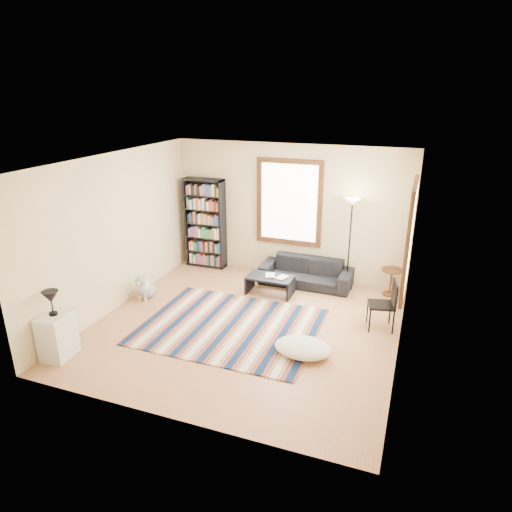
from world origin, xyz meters
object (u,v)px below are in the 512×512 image
(coffee_table, at_px, (270,285))
(floor_cushion, at_px, (303,348))
(folding_chair, at_px, (381,305))
(dog, at_px, (146,285))
(white_cabinet, at_px, (57,336))
(sofa, at_px, (306,272))
(side_table, at_px, (391,282))
(bookshelf, at_px, (205,223))
(floor_lamp, at_px, (349,245))

(coffee_table, distance_m, floor_cushion, 2.24)
(coffee_table, distance_m, folding_chair, 2.30)
(dog, bearing_deg, white_cabinet, -95.66)
(sofa, height_order, side_table, sofa)
(sofa, height_order, dog, sofa)
(bookshelf, xyz_separation_m, dog, (-0.34, -1.95, -0.75))
(floor_lamp, height_order, dog, floor_lamp)
(coffee_table, bearing_deg, white_cabinet, -124.97)
(white_cabinet, bearing_deg, sofa, 47.96)
(bookshelf, distance_m, floor_lamp, 3.23)
(coffee_table, distance_m, floor_lamp, 1.75)
(coffee_table, relative_size, floor_lamp, 0.48)
(side_table, bearing_deg, bookshelf, 177.51)
(bookshelf, relative_size, dog, 3.98)
(floor_cushion, height_order, floor_lamp, floor_lamp)
(white_cabinet, bearing_deg, side_table, 35.41)
(bookshelf, bearing_deg, dog, -99.99)
(bookshelf, xyz_separation_m, side_table, (4.08, -0.18, -0.73))
(coffee_table, relative_size, folding_chair, 1.05)
(white_cabinet, bearing_deg, coffee_table, 48.80)
(bookshelf, xyz_separation_m, white_cabinet, (-0.42, -4.18, -0.65))
(side_table, distance_m, white_cabinet, 6.02)
(floor_lamp, distance_m, folding_chair, 1.72)
(bookshelf, relative_size, floor_lamp, 1.08)
(floor_cushion, relative_size, floor_lamp, 0.47)
(bookshelf, height_order, floor_lamp, bookshelf)
(floor_lamp, bearing_deg, side_table, -0.50)
(floor_lamp, height_order, folding_chair, floor_lamp)
(dog, bearing_deg, sofa, 27.71)
(floor_lamp, relative_size, folding_chair, 2.16)
(side_table, relative_size, dog, 1.07)
(floor_lamp, distance_m, side_table, 1.08)
(sofa, bearing_deg, folding_chair, -38.60)
(coffee_table, height_order, floor_cushion, coffee_table)
(sofa, xyz_separation_m, folding_chair, (1.63, -1.33, 0.16))
(bookshelf, distance_m, dog, 2.11)
(bookshelf, bearing_deg, coffee_table, -26.87)
(sofa, relative_size, coffee_table, 2.08)
(side_table, xyz_separation_m, dog, (-4.42, -1.77, -0.02))
(sofa, bearing_deg, side_table, 3.82)
(sofa, height_order, bookshelf, bookshelf)
(bookshelf, xyz_separation_m, floor_lamp, (3.23, -0.17, -0.07))
(floor_cushion, xyz_separation_m, white_cabinet, (-3.44, -1.33, 0.24))
(coffee_table, bearing_deg, floor_lamp, 29.11)
(floor_cushion, distance_m, dog, 3.49)
(coffee_table, xyz_separation_m, side_table, (2.23, 0.76, 0.09))
(coffee_table, height_order, floor_lamp, floor_lamp)
(side_table, relative_size, folding_chair, 0.63)
(floor_cushion, distance_m, folding_chair, 1.63)
(sofa, bearing_deg, floor_lamp, 7.58)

